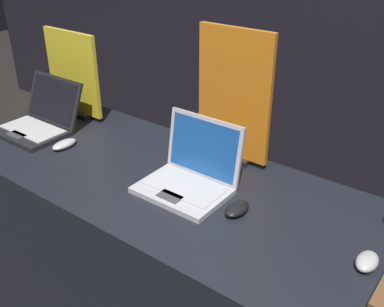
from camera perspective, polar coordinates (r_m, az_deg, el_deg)
The scene contains 9 objects.
wall_back at distance 3.07m, azimuth 21.76°, elevation 17.32°, with size 8.00×0.05×2.80m.
display_counter at distance 1.96m, azimuth 0.09°, elevation -16.67°, with size 2.23×0.74×0.97m.
laptop_front at distance 2.22m, azimuth -18.84°, elevation 4.15°, with size 0.34×0.32×0.23m.
mouse_front at distance 2.03m, azimuth -15.91°, elevation 1.14°, with size 0.06×0.12×0.03m.
promo_stand_front at distance 2.29m, azimuth -14.83°, elevation 9.41°, with size 0.34×0.07×0.42m.
laptop_middle at distance 1.65m, azimuth -0.15°, elevation -2.53°, with size 0.32×0.28×0.25m.
mouse_middle at distance 1.54m, azimuth 5.72°, elevation -6.96°, with size 0.07×0.11×0.03m.
promo_stand_middle at distance 1.77m, azimuth 5.32°, elevation 6.77°, with size 0.32×0.07×0.54m.
mouse_back at distance 1.41m, azimuth 21.35°, elevation -12.65°, with size 0.06×0.10×0.04m.
Camera 1 is at (0.84, -0.75, 1.86)m, focal length 42.00 mm.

